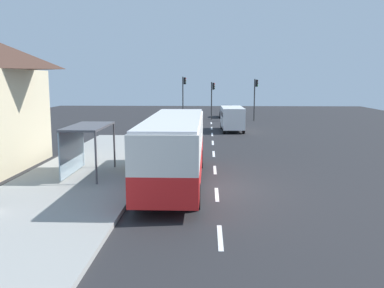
{
  "coord_description": "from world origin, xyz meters",
  "views": [
    {
      "loc": [
        -0.16,
        -18.72,
        4.96
      ],
      "look_at": [
        -1.0,
        3.65,
        1.5
      ],
      "focal_mm": 39.38,
      "sensor_mm": 36.0,
      "label": 1
    }
  ],
  "objects_px": {
    "recycling_bin_yellow": "(131,161)",
    "traffic_light_near_side": "(255,93)",
    "bus": "(174,146)",
    "sedan_near": "(226,111)",
    "white_van": "(232,117)",
    "traffic_light_far_side": "(184,91)",
    "traffic_light_median": "(212,95)",
    "bus_shelter": "(82,137)",
    "recycling_bin_green": "(136,157)",
    "recycling_bin_red": "(133,159)"
  },
  "relations": [
    {
      "from": "recycling_bin_green",
      "to": "sedan_near",
      "type": "bearing_deg",
      "value": 78.61
    },
    {
      "from": "traffic_light_near_side",
      "to": "traffic_light_median",
      "type": "xyz_separation_m",
      "value": [
        -5.1,
        1.6,
        -0.24
      ]
    },
    {
      "from": "recycling_bin_red",
      "to": "traffic_light_median",
      "type": "height_order",
      "value": "traffic_light_median"
    },
    {
      "from": "recycling_bin_yellow",
      "to": "recycling_bin_green",
      "type": "relative_size",
      "value": 1.0
    },
    {
      "from": "bus",
      "to": "recycling_bin_red",
      "type": "bearing_deg",
      "value": 129.61
    },
    {
      "from": "recycling_bin_yellow",
      "to": "bus",
      "type": "bearing_deg",
      "value": -42.83
    },
    {
      "from": "bus",
      "to": "bus_shelter",
      "type": "bearing_deg",
      "value": 165.86
    },
    {
      "from": "white_van",
      "to": "bus_shelter",
      "type": "bearing_deg",
      "value": -113.38
    },
    {
      "from": "recycling_bin_yellow",
      "to": "traffic_light_median",
      "type": "bearing_deg",
      "value": 81.44
    },
    {
      "from": "bus",
      "to": "bus_shelter",
      "type": "height_order",
      "value": "bus"
    },
    {
      "from": "bus",
      "to": "traffic_light_far_side",
      "type": "distance_m",
      "value": 32.15
    },
    {
      "from": "recycling_bin_red",
      "to": "traffic_light_near_side",
      "type": "xyz_separation_m",
      "value": [
        9.7,
        28.27,
        2.66
      ]
    },
    {
      "from": "recycling_bin_yellow",
      "to": "traffic_light_near_side",
      "type": "bearing_deg",
      "value": 71.49
    },
    {
      "from": "traffic_light_near_side",
      "to": "traffic_light_median",
      "type": "relative_size",
      "value": 1.08
    },
    {
      "from": "recycling_bin_red",
      "to": "recycling_bin_green",
      "type": "distance_m",
      "value": 0.7
    },
    {
      "from": "sedan_near",
      "to": "white_van",
      "type": "bearing_deg",
      "value": -90.39
    },
    {
      "from": "recycling_bin_red",
      "to": "traffic_light_median",
      "type": "xyz_separation_m",
      "value": [
        4.6,
        29.87,
        2.42
      ]
    },
    {
      "from": "recycling_bin_yellow",
      "to": "bus_shelter",
      "type": "relative_size",
      "value": 0.24
    },
    {
      "from": "sedan_near",
      "to": "traffic_light_far_side",
      "type": "xyz_separation_m",
      "value": [
        -5.41,
        -3.91,
        2.69
      ]
    },
    {
      "from": "white_van",
      "to": "bus_shelter",
      "type": "relative_size",
      "value": 1.31
    },
    {
      "from": "recycling_bin_red",
      "to": "bus_shelter",
      "type": "height_order",
      "value": "bus_shelter"
    },
    {
      "from": "sedan_near",
      "to": "recycling_bin_green",
      "type": "distance_m",
      "value": 32.93
    },
    {
      "from": "white_van",
      "to": "sedan_near",
      "type": "height_order",
      "value": "white_van"
    },
    {
      "from": "traffic_light_median",
      "to": "recycling_bin_green",
      "type": "bearing_deg",
      "value": -98.97
    },
    {
      "from": "traffic_light_near_side",
      "to": "bus_shelter",
      "type": "relative_size",
      "value": 1.24
    },
    {
      "from": "recycling_bin_red",
      "to": "traffic_light_near_side",
      "type": "relative_size",
      "value": 0.19
    },
    {
      "from": "bus",
      "to": "recycling_bin_green",
      "type": "height_order",
      "value": "bus"
    },
    {
      "from": "sedan_near",
      "to": "bus_shelter",
      "type": "height_order",
      "value": "bus_shelter"
    },
    {
      "from": "recycling_bin_green",
      "to": "traffic_light_median",
      "type": "height_order",
      "value": "traffic_light_median"
    },
    {
      "from": "recycling_bin_yellow",
      "to": "traffic_light_far_side",
      "type": "distance_m",
      "value": 29.93
    },
    {
      "from": "recycling_bin_yellow",
      "to": "traffic_light_near_side",
      "type": "xyz_separation_m",
      "value": [
        9.7,
        28.97,
        2.66
      ]
    },
    {
      "from": "recycling_bin_green",
      "to": "bus_shelter",
      "type": "relative_size",
      "value": 0.24
    },
    {
      "from": "traffic_light_near_side",
      "to": "bus_shelter",
      "type": "height_order",
      "value": "traffic_light_near_side"
    },
    {
      "from": "white_van",
      "to": "recycling_bin_green",
      "type": "relative_size",
      "value": 5.52
    },
    {
      "from": "recycling_bin_yellow",
      "to": "recycling_bin_red",
      "type": "height_order",
      "value": "same"
    },
    {
      "from": "sedan_near",
      "to": "recycling_bin_yellow",
      "type": "relative_size",
      "value": 4.69
    },
    {
      "from": "sedan_near",
      "to": "recycling_bin_red",
      "type": "relative_size",
      "value": 4.69
    },
    {
      "from": "recycling_bin_yellow",
      "to": "traffic_light_far_side",
      "type": "height_order",
      "value": "traffic_light_far_side"
    },
    {
      "from": "white_van",
      "to": "bus_shelter",
      "type": "distance_m",
      "value": 21.72
    },
    {
      "from": "recycling_bin_red",
      "to": "traffic_light_far_side",
      "type": "height_order",
      "value": "traffic_light_far_side"
    },
    {
      "from": "traffic_light_near_side",
      "to": "recycling_bin_red",
      "type": "bearing_deg",
      "value": -108.94
    },
    {
      "from": "bus",
      "to": "traffic_light_near_side",
      "type": "distance_m",
      "value": 32.13
    },
    {
      "from": "recycling_bin_red",
      "to": "traffic_light_median",
      "type": "bearing_deg",
      "value": 81.24
    },
    {
      "from": "white_van",
      "to": "sedan_near",
      "type": "distance_m",
      "value": 14.89
    },
    {
      "from": "bus",
      "to": "traffic_light_median",
      "type": "relative_size",
      "value": 2.4
    },
    {
      "from": "bus",
      "to": "traffic_light_median",
      "type": "xyz_separation_m",
      "value": [
        2.12,
        32.88,
        1.23
      ]
    },
    {
      "from": "traffic_light_far_side",
      "to": "traffic_light_near_side",
      "type": "bearing_deg",
      "value": -5.31
    },
    {
      "from": "white_van",
      "to": "traffic_light_far_side",
      "type": "distance_m",
      "value": 12.37
    },
    {
      "from": "sedan_near",
      "to": "traffic_light_median",
      "type": "xyz_separation_m",
      "value": [
        -1.9,
        -3.11,
        2.29
      ]
    },
    {
      "from": "traffic_light_far_side",
      "to": "traffic_light_median",
      "type": "height_order",
      "value": "traffic_light_far_side"
    }
  ]
}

